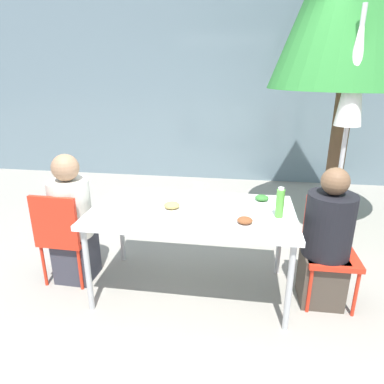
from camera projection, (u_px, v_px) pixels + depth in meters
ground_plane at (192, 289)px, 2.99m from camera, size 24.00×24.00×0.00m
building_facade at (223, 90)px, 5.63m from camera, size 10.00×0.20×3.00m
dining_table at (192, 216)px, 2.76m from camera, size 1.62×0.88×0.75m
chair_left at (63, 232)px, 2.94m from camera, size 0.41×0.41×0.85m
person_left at (72, 223)px, 2.98m from camera, size 0.35×0.35×1.16m
chair_right at (330, 242)px, 2.76m from camera, size 0.41×0.41×0.85m
person_right at (326, 243)px, 2.68m from camera, size 0.37×0.37×1.14m
closed_umbrella at (352, 90)px, 3.16m from camera, size 0.36×0.36×2.35m
plate_0 at (245, 222)px, 2.46m from camera, size 0.20×0.20×0.06m
plate_1 at (172, 207)px, 2.73m from camera, size 0.23×0.23×0.06m
plate_2 at (262, 199)px, 2.89m from camera, size 0.21×0.21×0.06m
bottle at (280, 203)px, 2.56m from camera, size 0.06×0.06×0.24m
drinking_cup at (199, 189)px, 3.06m from camera, size 0.07×0.07×0.10m
salad_bowl at (200, 223)px, 2.44m from camera, size 0.16×0.16×0.06m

